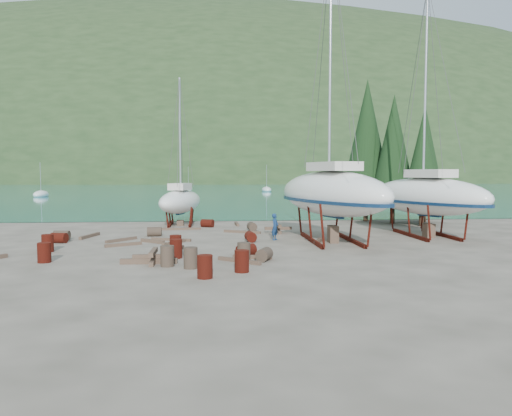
{
  "coord_description": "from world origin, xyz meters",
  "views": [
    {
      "loc": [
        -1.51,
        -25.76,
        3.93
      ],
      "look_at": [
        1.0,
        3.0,
        1.92
      ],
      "focal_mm": 35.0,
      "sensor_mm": 36.0,
      "label": 1
    }
  ],
  "objects": [
    {
      "name": "far_hill",
      "position": [
        0.0,
        320.0,
        0.0
      ],
      "size": [
        800.0,
        360.0,
        110.0
      ],
      "primitive_type": "ellipsoid",
      "color": "#22371B",
      "rests_on": "ground"
    },
    {
      "name": "drum_4",
      "position": [
        -1.9,
        10.6,
        0.29
      ],
      "size": [
        1.04,
        0.88,
        0.58
      ],
      "primitive_type": "cylinder",
      "rotation": [
        1.57,
        0.0,
        1.17
      ],
      "color": "#5E1710",
      "rests_on": "ground"
    },
    {
      "name": "drum_15",
      "position": [
        -10.35,
        4.16,
        0.29
      ],
      "size": [
        0.95,
        0.69,
        0.58
      ],
      "primitive_type": "cylinder",
      "rotation": [
        1.57,
        0.0,
        1.44
      ],
      "color": "#2D2823",
      "rests_on": "ground"
    },
    {
      "name": "moored_boat_far",
      "position": [
        -8.0,
        110.0,
        0.39
      ],
      "size": [
        2.0,
        5.0,
        6.05
      ],
      "color": "white",
      "rests_on": "ground"
    },
    {
      "name": "timber_7",
      "position": [
        0.3,
        -3.14,
        0.09
      ],
      "size": [
        1.82,
        0.57,
        0.17
      ],
      "primitive_type": "cube",
      "rotation": [
        0.0,
        0.0,
        1.35
      ],
      "color": "brown",
      "rests_on": "ground"
    },
    {
      "name": "drum_16",
      "position": [
        -3.43,
        -4.66,
        0.44
      ],
      "size": [
        0.58,
        0.58,
        0.88
      ],
      "primitive_type": "cylinder",
      "color": "#2D2823",
      "rests_on": "ground"
    },
    {
      "name": "timber_9",
      "position": [
        -5.01,
        14.0,
        0.08
      ],
      "size": [
        0.59,
        2.22,
        0.15
      ],
      "primitive_type": "cube",
      "rotation": [
        0.0,
        0.0,
        0.2
      ],
      "color": "brown",
      "rests_on": "ground"
    },
    {
      "name": "large_sailboat_far",
      "position": [
        11.74,
        4.13,
        2.55
      ],
      "size": [
        5.95,
        10.22,
        15.56
      ],
      "rotation": [
        0.0,
        0.0,
        0.34
      ],
      "color": "white",
      "rests_on": "ground"
    },
    {
      "name": "timber_pile_aft",
      "position": [
        2.8,
        6.73,
        0.3
      ],
      "size": [
        1.8,
        1.8,
        0.6
      ],
      "color": "brown",
      "rests_on": "ground"
    },
    {
      "name": "drum_3",
      "position": [
        -0.37,
        -6.17,
        0.44
      ],
      "size": [
        0.58,
        0.58,
        0.88
      ],
      "primitive_type": "cylinder",
      "color": "#5E1710",
      "rests_on": "ground"
    },
    {
      "name": "small_sailboat_shore",
      "position": [
        -3.93,
        12.25,
        1.83
      ],
      "size": [
        4.03,
        7.28,
        11.11
      ],
      "rotation": [
        0.0,
        0.0,
        -0.28
      ],
      "color": "white",
      "rests_on": "ground"
    },
    {
      "name": "timber_1",
      "position": [
        4.48,
        1.9,
        0.1
      ],
      "size": [
        0.91,
        1.83,
        0.19
      ],
      "primitive_type": "cube",
      "rotation": [
        0.0,
        0.0,
        2.75
      ],
      "color": "brown",
      "rests_on": "ground"
    },
    {
      "name": "moored_boat_left",
      "position": [
        -30.0,
        60.0,
        0.39
      ],
      "size": [
        2.0,
        5.0,
        6.05
      ],
      "color": "white",
      "rests_on": "ground"
    },
    {
      "name": "cypress_mid_right",
      "position": [
        14.0,
        10.0,
        4.92
      ],
      "size": [
        3.06,
        3.06,
        8.5
      ],
      "color": "black",
      "rests_on": "ground"
    },
    {
      "name": "timber_12",
      "position": [
        -6.33,
        1.49,
        0.08
      ],
      "size": [
        1.86,
        1.15,
        0.17
      ],
      "primitive_type": "cube",
      "rotation": [
        0.0,
        0.0,
        2.08
      ],
      "color": "brown",
      "rests_on": "ground"
    },
    {
      "name": "timber_10",
      "position": [
        0.41,
        6.8,
        0.08
      ],
      "size": [
        2.39,
        1.36,
        0.16
      ],
      "primitive_type": "cube",
      "rotation": [
        0.0,
        0.0,
        1.09
      ],
      "color": "brown",
      "rests_on": "ground"
    },
    {
      "name": "moored_boat_mid",
      "position": [
        10.0,
        80.0,
        0.39
      ],
      "size": [
        2.0,
        5.0,
        6.05
      ],
      "color": "white",
      "rests_on": "ground"
    },
    {
      "name": "bay_water",
      "position": [
        0.0,
        315.0,
        0.01
      ],
      "size": [
        700.0,
        700.0,
        0.0
      ],
      "primitive_type": "plane",
      "color": "#177775",
      "rests_on": "ground"
    },
    {
      "name": "drum_14",
      "position": [
        -3.34,
        -1.07,
        0.44
      ],
      "size": [
        0.58,
        0.58,
        0.88
      ],
      "primitive_type": "cylinder",
      "color": "#5E1710",
      "rests_on": "ground"
    },
    {
      "name": "cypress_near_right",
      "position": [
        12.5,
        12.0,
        5.79
      ],
      "size": [
        3.6,
        3.6,
        10.0
      ],
      "color": "black",
      "rests_on": "ground"
    },
    {
      "name": "drum_1",
      "position": [
        0.79,
        -3.73,
        0.29
      ],
      "size": [
        0.89,
        1.04,
        0.58
      ],
      "primitive_type": "cylinder",
      "rotation": [
        1.57,
        0.0,
        2.72
      ],
      "color": "#2D2823",
      "rests_on": "ground"
    },
    {
      "name": "timber_16",
      "position": [
        -4.29,
        -3.98,
        0.11
      ],
      "size": [
        2.47,
        0.3,
        0.23
      ],
      "primitive_type": "cube",
      "rotation": [
        0.0,
        0.0,
        1.54
      ],
      "color": "brown",
      "rests_on": "ground"
    },
    {
      "name": "far_house_center",
      "position": [
        -20.0,
        190.0,
        2.92
      ],
      "size": [
        6.6,
        5.6,
        5.6
      ],
      "color": "beige",
      "rests_on": "ground"
    },
    {
      "name": "timber_4",
      "position": [
        -3.68,
        2.03,
        0.09
      ],
      "size": [
        1.19,
        1.73,
        0.17
      ],
      "primitive_type": "cube",
      "rotation": [
        0.0,
        0.0,
        2.57
      ],
      "color": "brown",
      "rests_on": "ground"
    },
    {
      "name": "timber_3",
      "position": [
        -3.44,
        -0.92,
        0.07
      ],
      "size": [
        0.87,
        2.93,
        0.15
      ],
      "primitive_type": "cube",
      "rotation": [
        0.0,
        0.0,
        2.9
      ],
      "color": "brown",
      "rests_on": "ground"
    },
    {
      "name": "drum_5",
      "position": [
        -0.15,
        -3.97,
        0.44
      ],
      "size": [
        0.58,
        0.58,
        0.88
      ],
      "primitive_type": "cylinder",
      "color": "#2D2823",
      "rests_on": "ground"
    },
    {
      "name": "drum_17",
      "position": [
        -2.43,
        -5.2,
        0.44
      ],
      "size": [
        0.58,
        0.58,
        0.88
      ],
      "primitive_type": "cylinder",
      "color": "#2D2823",
      "rests_on": "ground"
    },
    {
      "name": "drum_12",
      "position": [
        0.07,
        -2.37,
        0.29
      ],
      "size": [
        1.05,
        1.01,
        0.58
      ],
      "primitive_type": "cylinder",
      "rotation": [
        1.57,
        0.0,
        2.26
      ],
      "color": "#5E1710",
      "rests_on": "ground"
    },
    {
      "name": "cypress_back_left",
      "position": [
        11.0,
        14.0,
        6.66
      ],
      "size": [
        4.14,
        4.14,
        11.5
      ],
      "color": "black",
      "rests_on": "ground"
    },
    {
      "name": "drum_13",
      "position": [
        -3.22,
        -2.61,
        0.44
      ],
      "size": [
        0.58,
        0.58,
        0.88
      ],
      "primitive_type": "cylinder",
      "color": "#5E1710",
      "rests_on": "ground"
    },
    {
      "name": "drum_9",
      "position": [
        -5.14,
        5.61,
        0.29
      ],
      "size": [
        0.9,
        0.61,
        0.58
      ],
      "primitive_type": "cylinder",
      "rotation": [
        1.57,
        0.0,
        1.61
      ],
      "color": "#2D2823",
      "rests_on": "ground"
    },
    {
      "name": "drum_11",
      "position": [
        1.17,
        8.05,
        0.29
      ],
      "size": [
        0.67,
        0.94,
        0.58
      ],
      "primitive_type": "cylinder",
      "rotation": [
        1.57,
        0.0,
        3.25
      ],
      "color": "#2D2823",
      "rests_on": "ground"
    },
    {
      "name": "timber_2",
      "position": [
        -9.05,
        5.41,
        0.09
      ],
      "size": [
        0.72,
        2.46,
        0.19
      ],
      "primitive_type": "cube",
      "rotation": [
        0.0,
        0.0,
        2.92
      ],
      "color": "brown",
      "rests_on": "ground"
    },
    {
      "name": "drum_7",
      "position": [
        -1.81,
        -7.21,
        0.44
      ],
      "size": [
        0.58,
        0.58,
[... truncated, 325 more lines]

